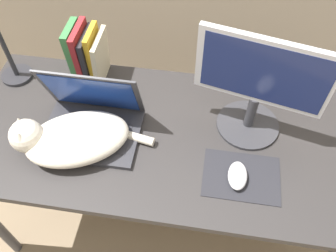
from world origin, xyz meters
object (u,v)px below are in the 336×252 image
(cat, at_px, (70,138))
(computer_mouse, at_px, (238,176))
(laptop, at_px, (92,121))
(external_monitor, at_px, (259,85))
(book_row, at_px, (88,56))

(cat, distance_m, computer_mouse, 0.60)
(laptop, height_order, computer_mouse, laptop)
(external_monitor, height_order, computer_mouse, external_monitor)
(cat, distance_m, book_row, 0.37)
(laptop, distance_m, external_monitor, 0.61)
(laptop, xyz_separation_m, book_row, (-0.08, 0.27, 0.07))
(external_monitor, distance_m, computer_mouse, 0.31)
(laptop, relative_size, book_row, 1.41)
(cat, bearing_deg, laptop, 60.95)
(cat, relative_size, external_monitor, 1.13)
(cat, xyz_separation_m, book_row, (-0.03, 0.36, 0.06))
(cat, xyz_separation_m, computer_mouse, (0.59, -0.04, -0.04))
(laptop, bearing_deg, external_monitor, 10.57)
(laptop, xyz_separation_m, computer_mouse, (0.54, -0.13, -0.03))
(laptop, distance_m, cat, 0.10)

